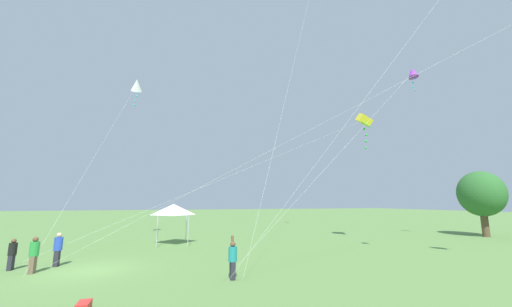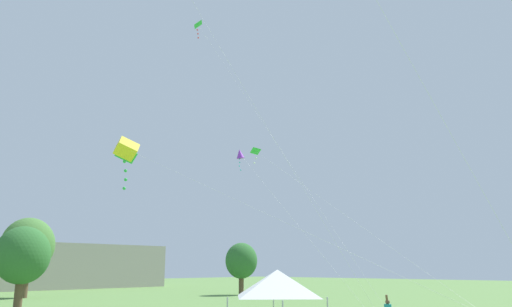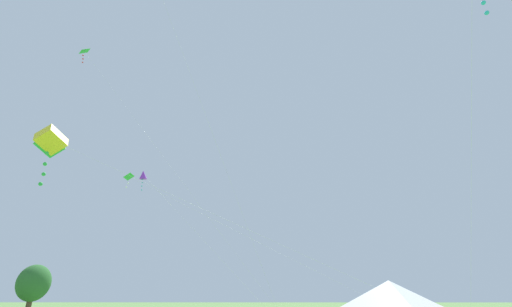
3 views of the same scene
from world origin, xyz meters
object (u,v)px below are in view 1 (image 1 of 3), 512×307
Objects in this scene: kite_white_diamond_2 at (137,86)px; kite_yellow_box_3 at (364,121)px; person_blue_shirt at (58,248)px; festival_tent at (173,210)px; person_teal_shirt at (233,258)px; kite_purple_diamond_4 at (412,73)px; person_black_shirt at (12,253)px; person_green_shirt at (34,253)px.

kite_white_diamond_2 reaches higher than kite_yellow_box_3.
person_blue_shirt is 0.12× the size of kite_white_diamond_2.
person_blue_shirt is 23.05m from kite_yellow_box_3.
kite_yellow_box_3 reaches higher than festival_tent.
kite_yellow_box_3 reaches higher than person_teal_shirt.
kite_yellow_box_3 is at bearing 69.72° from kite_white_diamond_2.
kite_purple_diamond_4 reaches higher than kite_yellow_box_3.
kite_white_diamond_2 is (-14.17, -5.82, 12.80)m from person_teal_shirt.
person_teal_shirt is (4.85, 9.79, 0.07)m from person_black_shirt.
person_teal_shirt is at bearing 22.34° from kite_white_diamond_2.
festival_tent is 1.71× the size of person_teal_shirt.
kite_purple_diamond_4 is (5.40, 18.62, 9.81)m from person_blue_shirt.
kite_yellow_box_3 is (-2.05, 21.04, 9.19)m from person_blue_shirt.
kite_white_diamond_2 is at bearing -110.28° from kite_yellow_box_3.
festival_tent is 2.09× the size of person_black_shirt.
kite_white_diamond_2 is 1.30× the size of kite_purple_diamond_4.
kite_yellow_box_3 is (-3.40, 21.59, 9.21)m from person_green_shirt.
person_green_shirt is 0.07× the size of kite_yellow_box_3.
kite_white_diamond_2 is at bearing -128.85° from festival_tent.
person_teal_shirt reaches higher than person_black_shirt.
person_blue_shirt is 1.83m from person_black_shirt.
person_teal_shirt is 0.16× the size of kite_purple_diamond_4.
person_black_shirt is (6.38, -7.62, -1.85)m from festival_tent.
festival_tent reaches higher than person_green_shirt.
kite_purple_diamond_4 is (7.45, -2.42, 0.63)m from kite_yellow_box_3.
person_black_shirt is 0.13× the size of kite_purple_diamond_4.
kite_white_diamond_2 reaches higher than person_green_shirt.
person_teal_shirt is 19.96m from kite_white_diamond_2.
person_green_shirt is at bearing 65.43° from person_blue_shirt.
kite_yellow_box_3 is (-2.34, 22.85, 9.30)m from person_black_shirt.
person_black_shirt is 1.65m from person_green_shirt.
kite_yellow_box_3 is 7.85m from kite_purple_diamond_4.
person_black_shirt is 0.06× the size of kite_yellow_box_3.
kite_purple_diamond_4 reaches higher than person_teal_shirt.
person_teal_shirt is at bearing -61.15° from kite_yellow_box_3.
person_blue_shirt is at bearing -38.10° from person_green_shirt.
person_teal_shirt is at bearing 10.97° from festival_tent.
person_teal_shirt is 17.53m from kite_yellow_box_3.
person_blue_shirt is 0.93× the size of person_teal_shirt.
festival_tent is 19.00m from kite_purple_diamond_4.
festival_tent is 9.94m from person_green_shirt.
festival_tent reaches higher than person_black_shirt.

